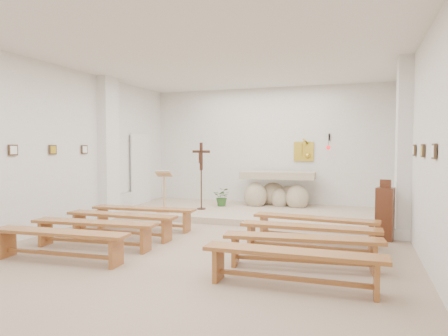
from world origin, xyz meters
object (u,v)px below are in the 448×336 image
at_px(altar, 277,191).
at_px(donation_pedestal, 385,213).
at_px(bench_left_third, 94,228).
at_px(bench_right_third, 302,244).
at_px(bench_left_fourth, 59,239).
at_px(bench_right_fourth, 293,260).
at_px(crucifix_stand, 201,171).
at_px(lectern, 164,191).
at_px(bench_left_second, 121,220).
at_px(bench_right_second, 309,233).
at_px(bench_left_front, 144,213).
at_px(bench_right_front, 315,223).

relative_size(altar, donation_pedestal, 1.76).
relative_size(altar, bench_left_third, 0.89).
relative_size(bench_right_third, bench_left_fourth, 1.00).
xyz_separation_m(donation_pedestal, bench_right_fourth, (-1.24, -3.19, -0.15)).
bearing_deg(donation_pedestal, crucifix_stand, 174.06).
height_order(altar, donation_pedestal, donation_pedestal).
xyz_separation_m(lectern, crucifix_stand, (0.70, 0.73, 0.49)).
bearing_deg(crucifix_stand, lectern, -120.94).
relative_size(altar, bench_left_second, 0.90).
bearing_deg(bench_left_fourth, altar, 65.98).
xyz_separation_m(lectern, donation_pedestal, (5.08, -0.74, -0.16)).
relative_size(crucifix_stand, bench_right_fourth, 0.76).
bearing_deg(bench_right_second, bench_left_second, 179.51).
relative_size(bench_left_second, bench_right_third, 0.99).
bearing_deg(bench_right_second, bench_left_third, -167.32).
relative_size(crucifix_stand, bench_left_second, 0.76).
relative_size(bench_left_front, bench_right_second, 1.01).
height_order(bench_left_front, bench_right_front, same).
distance_m(altar, donation_pedestal, 3.81).
bearing_deg(bench_left_third, altar, 61.88).
bearing_deg(bench_right_second, lectern, 149.14).
height_order(bench_left_third, bench_right_fourth, same).
xyz_separation_m(bench_left_third, bench_right_fourth, (3.60, -0.84, 0.00)).
bearing_deg(bench_right_second, bench_left_front, 166.34).
relative_size(bench_right_second, bench_right_fourth, 1.00).
distance_m(lectern, bench_left_second, 2.29).
xyz_separation_m(crucifix_stand, bench_left_fourth, (-0.46, -4.67, -0.79)).
bearing_deg(bench_left_second, crucifix_stand, 81.15).
bearing_deg(lectern, bench_right_second, -43.48).
relative_size(altar, crucifix_stand, 1.18).
bearing_deg(bench_left_second, donation_pedestal, 17.21).
distance_m(bench_left_front, bench_right_fourth, 4.40).
height_order(lectern, bench_left_front, lectern).
xyz_separation_m(bench_right_front, bench_right_second, (-0.00, -0.84, 0.00)).
distance_m(altar, bench_left_front, 4.07).
distance_m(lectern, bench_left_fourth, 3.96).
xyz_separation_m(altar, bench_right_front, (1.40, -3.42, -0.19)).
bearing_deg(bench_right_third, lectern, 134.46).
bearing_deg(bench_right_second, bench_right_front, 89.51).
relative_size(lectern, bench_left_third, 0.46).
bearing_deg(bench_left_fourth, bench_left_front, 86.34).
bearing_deg(bench_left_third, crucifix_stand, 78.40).
distance_m(bench_left_second, bench_right_fourth, 3.98).
height_order(bench_right_front, bench_right_second, same).
xyz_separation_m(lectern, bench_left_fourth, (0.24, -3.94, -0.31)).
relative_size(lectern, bench_right_front, 0.46).
xyz_separation_m(lectern, bench_left_second, (0.24, -2.25, -0.31)).
relative_size(bench_left_front, bench_right_front, 1.00).
relative_size(bench_left_third, bench_right_third, 1.00).
distance_m(donation_pedestal, bench_right_front, 1.41).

